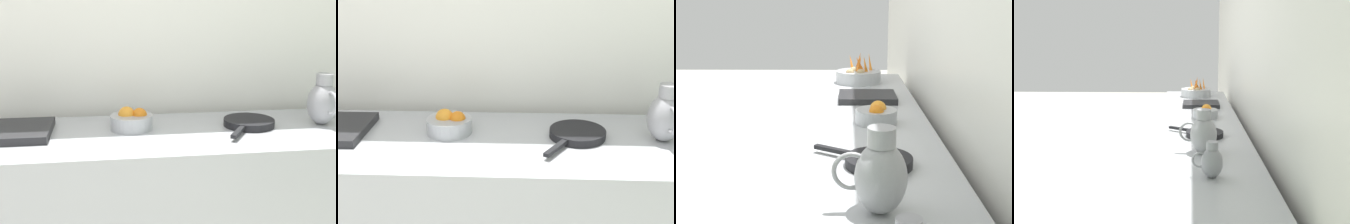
% 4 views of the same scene
% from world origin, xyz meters
% --- Properties ---
extents(ground_plane, '(14.50, 14.50, 0.00)m').
position_xyz_m(ground_plane, '(0.00, 0.00, 0.00)').
color(ground_plane, '#ADAA9E').
extents(tile_wall_left, '(0.10, 7.65, 3.00)m').
position_xyz_m(tile_wall_left, '(-1.95, 0.76, 1.50)').
color(tile_wall_left, white).
rests_on(tile_wall_left, ground_plane).
extents(prep_counter, '(0.67, 3.25, 0.90)m').
position_xyz_m(prep_counter, '(-1.51, 0.26, 0.45)').
color(prep_counter, '#ADAFB5').
rests_on(prep_counter, ground_plane).
extents(vegetable_colander, '(0.32, 0.32, 0.21)m').
position_xyz_m(vegetable_colander, '(-1.51, -0.98, 0.95)').
color(vegetable_colander, '#ADAFB5').
rests_on(vegetable_colander, prep_counter).
extents(orange_bowl, '(0.20, 0.20, 0.11)m').
position_xyz_m(orange_bowl, '(-1.58, 0.10, 0.94)').
color(orange_bowl, '#9EA0A5').
rests_on(orange_bowl, prep_counter).
extents(metal_pitcher_tall, '(0.21, 0.15, 0.25)m').
position_xyz_m(metal_pitcher_tall, '(-1.53, 1.04, 1.01)').
color(metal_pitcher_tall, '#939399').
rests_on(metal_pitcher_tall, prep_counter).
extents(metal_pitcher_short, '(0.15, 0.10, 0.17)m').
position_xyz_m(metal_pitcher_short, '(-1.56, 1.41, 0.98)').
color(metal_pitcher_short, gray).
rests_on(metal_pitcher_short, prep_counter).
extents(counter_sink_basin, '(0.34, 0.30, 0.04)m').
position_xyz_m(counter_sink_basin, '(-1.55, -0.42, 0.92)').
color(counter_sink_basin, '#232326').
rests_on(counter_sink_basin, prep_counter).
extents(skillet_on_counter, '(0.37, 0.28, 0.03)m').
position_xyz_m(skillet_on_counter, '(-1.55, 0.67, 0.92)').
color(skillet_on_counter, black).
rests_on(skillet_on_counter, prep_counter).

